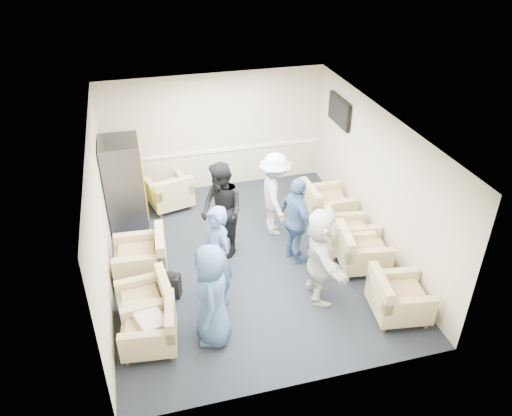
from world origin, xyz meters
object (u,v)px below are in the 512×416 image
object	(u,v)px
person_mid_left	(217,257)
person_mid_right	(297,221)
armchair_left_mid	(148,303)
armchair_right_near	(396,299)
armchair_left_near	(153,330)
armchair_left_far	(144,258)
person_back_right	(275,195)
armchair_right_midnear	(360,251)
person_front_right	(321,255)
person_front_left	(212,295)
vending_machine	(125,184)
armchair_right_midfar	(345,235)
armchair_right_far	(324,206)
person_back_left	(222,211)
armchair_corner	(170,194)

from	to	relation	value
person_mid_left	person_mid_right	xyz separation A→B (m)	(1.60, 0.73, -0.04)
armchair_left_mid	armchair_right_near	xyz separation A→B (m)	(3.86, -0.95, 0.02)
armchair_left_near	armchair_right_near	size ratio (longest dim) A/B	0.93
armchair_left_far	person_back_right	size ratio (longest dim) A/B	0.56
person_back_right	person_mid_right	size ratio (longest dim) A/B	1.01
armchair_right_midnear	person_front_right	xyz separation A→B (m)	(-1.02, -0.57, 0.52)
armchair_right_midnear	person_front_left	distance (m)	3.14
vending_machine	person_mid_right	xyz separation A→B (m)	(2.95, -2.04, -0.09)
armchair_left_near	armchair_right_midfar	size ratio (longest dim) A/B	0.97
armchair_left_mid	person_front_left	distance (m)	1.27
armchair_left_near	armchair_left_far	xyz separation A→B (m)	(-0.00, 1.77, 0.04)
armchair_right_midnear	armchair_right_midfar	xyz separation A→B (m)	(-0.04, 0.58, -0.02)
armchair_right_near	armchair_right_far	bearing A→B (deg)	9.38
armchair_right_far	person_back_left	world-z (taller)	person_back_left
armchair_left_mid	armchair_left_near	bearing A→B (deg)	-4.31
person_front_left	armchair_right_midnear	bearing A→B (deg)	121.05
armchair_right_far	armchair_corner	world-z (taller)	armchair_right_far
armchair_right_far	person_back_left	bearing A→B (deg)	101.86
armchair_left_mid	person_mid_left	distance (m)	1.32
armchair_right_far	armchair_corner	size ratio (longest dim) A/B	0.91
person_mid_left	armchair_left_far	bearing A→B (deg)	-152.69
armchair_left_near	armchair_right_midfar	distance (m)	4.09
person_mid_left	armchair_left_mid	bearing A→B (deg)	-104.62
armchair_left_near	armchair_right_near	bearing A→B (deg)	92.09
armchair_left_near	vending_machine	size ratio (longest dim) A/B	0.47
armchair_right_far	person_front_left	xyz separation A→B (m)	(-2.85, -2.70, 0.49)
armchair_right_near	person_mid_right	bearing A→B (deg)	38.52
armchair_corner	armchair_right_midnear	bearing A→B (deg)	121.93
person_mid_right	armchair_left_near	bearing A→B (deg)	106.92
person_back_left	person_mid_right	world-z (taller)	person_back_left
armchair_right_far	armchair_left_near	bearing A→B (deg)	122.98
armchair_right_midnear	person_mid_right	world-z (taller)	person_mid_right
armchair_right_midfar	person_mid_right	world-z (taller)	person_mid_right
armchair_right_far	armchair_left_far	bearing A→B (deg)	100.94
armchair_left_near	vending_machine	world-z (taller)	vending_machine
armchair_corner	person_mid_right	world-z (taller)	person_mid_right
armchair_right_midfar	person_back_right	xyz separation A→B (m)	(-1.13, 0.93, 0.54)
armchair_right_midfar	person_back_left	distance (m)	2.42
armchair_left_far	armchair_corner	world-z (taller)	armchair_left_far
armchair_left_far	person_mid_right	world-z (taller)	person_mid_right
armchair_corner	person_back_left	world-z (taller)	person_back_left
armchair_right_far	person_front_right	distance (m)	2.46
armchair_right_near	armchair_corner	bearing A→B (deg)	43.65
armchair_right_midnear	armchair_left_near	bearing A→B (deg)	113.06
armchair_corner	armchair_left_near	bearing A→B (deg)	65.95
person_front_left	person_front_right	size ratio (longest dim) A/B	0.99
armchair_right_far	person_back_right	size ratio (longest dim) A/B	0.55
armchair_right_far	person_back_right	world-z (taller)	person_back_right
armchair_right_midnear	person_front_right	world-z (taller)	person_front_right
person_back_left	armchair_corner	bearing A→B (deg)	-178.84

